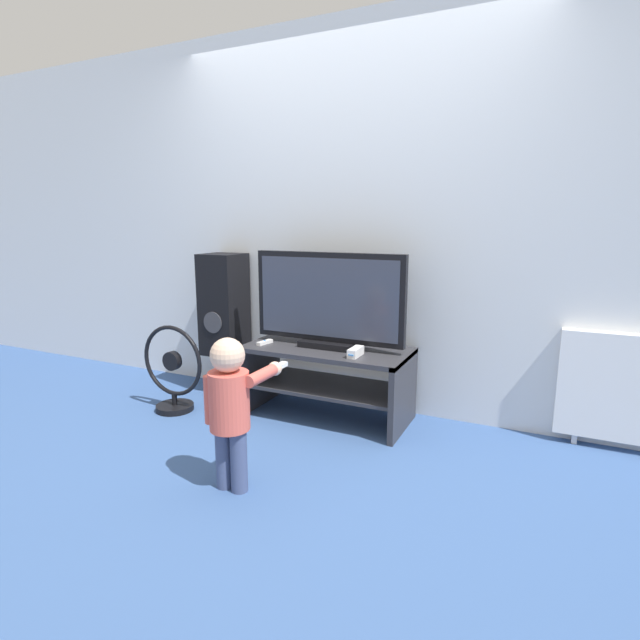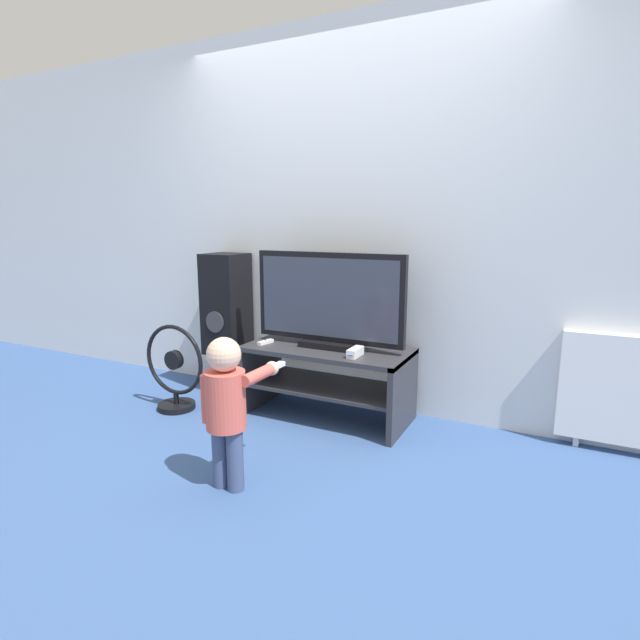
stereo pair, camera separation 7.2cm
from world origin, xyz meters
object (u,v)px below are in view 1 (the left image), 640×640
at_px(remote_primary, 265,342).
at_px(child, 231,401).
at_px(television, 328,301).
at_px(floor_fan, 173,373).
at_px(radiator, 637,390).
at_px(speaker_tower, 224,307).
at_px(game_console, 356,352).

distance_m(remote_primary, child, 1.01).
relative_size(television, child, 1.35).
xyz_separation_m(remote_primary, floor_fan, (-0.58, -0.26, -0.22)).
height_order(television, radiator, television).
distance_m(child, floor_fan, 1.20).
bearing_deg(speaker_tower, game_console, -12.65).
xyz_separation_m(television, radiator, (1.78, 0.24, -0.41)).
height_order(game_console, remote_primary, game_console).
distance_m(child, speaker_tower, 1.49).
bearing_deg(floor_fan, game_console, 10.49).
xyz_separation_m(television, speaker_tower, (-0.92, 0.12, -0.12)).
bearing_deg(game_console, floor_fan, -169.51).
distance_m(game_console, child, 0.95).
relative_size(remote_primary, floor_fan, 0.22).
relative_size(television, speaker_tower, 0.97).
bearing_deg(floor_fan, remote_primary, 23.80).
bearing_deg(remote_primary, child, -67.47).
xyz_separation_m(speaker_tower, floor_fan, (-0.09, -0.49, -0.39)).
relative_size(television, game_console, 6.52).
relative_size(floor_fan, radiator, 0.75).
distance_m(remote_primary, radiator, 2.23).
xyz_separation_m(television, remote_primary, (-0.42, -0.12, -0.29)).
height_order(speaker_tower, radiator, speaker_tower).
bearing_deg(television, child, -91.66).
height_order(child, speaker_tower, speaker_tower).
bearing_deg(radiator, child, -144.43).
relative_size(television, floor_fan, 1.71).
relative_size(speaker_tower, radiator, 1.31).
bearing_deg(radiator, speaker_tower, -177.38).
distance_m(game_console, floor_fan, 1.30).
bearing_deg(speaker_tower, floor_fan, -99.90).
relative_size(game_console, floor_fan, 0.26).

